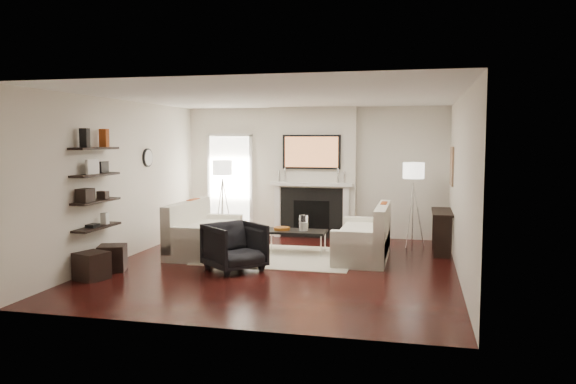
% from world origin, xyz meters
% --- Properties ---
extents(room_envelope, '(6.00, 6.00, 6.00)m').
position_xyz_m(room_envelope, '(0.00, 0.00, 1.35)').
color(room_envelope, black).
rests_on(room_envelope, ground).
extents(chimney_breast, '(1.80, 0.25, 2.70)m').
position_xyz_m(chimney_breast, '(0.00, 2.88, 1.35)').
color(chimney_breast, silver).
rests_on(chimney_breast, floor).
extents(fireplace_surround, '(1.30, 0.02, 1.04)m').
position_xyz_m(fireplace_surround, '(0.00, 2.74, 0.52)').
color(fireplace_surround, black).
rests_on(fireplace_surround, floor).
extents(firebox, '(0.75, 0.02, 0.65)m').
position_xyz_m(firebox, '(0.00, 2.73, 0.45)').
color(firebox, black).
rests_on(firebox, floor).
extents(mantel_pilaster_l, '(0.12, 0.08, 1.10)m').
position_xyz_m(mantel_pilaster_l, '(-0.72, 2.71, 0.55)').
color(mantel_pilaster_l, white).
rests_on(mantel_pilaster_l, floor).
extents(mantel_pilaster_r, '(0.12, 0.08, 1.10)m').
position_xyz_m(mantel_pilaster_r, '(0.72, 2.71, 0.55)').
color(mantel_pilaster_r, white).
rests_on(mantel_pilaster_r, floor).
extents(mantel_shelf, '(1.70, 0.18, 0.07)m').
position_xyz_m(mantel_shelf, '(0.00, 2.69, 1.12)').
color(mantel_shelf, white).
rests_on(mantel_shelf, chimney_breast).
extents(tv_body, '(1.20, 0.06, 0.70)m').
position_xyz_m(tv_body, '(0.00, 2.71, 1.78)').
color(tv_body, black).
rests_on(tv_body, chimney_breast).
extents(tv_screen, '(1.10, 0.00, 0.62)m').
position_xyz_m(tv_screen, '(0.00, 2.68, 1.78)').
color(tv_screen, '#BF723F').
rests_on(tv_screen, tv_body).
extents(candlestick_l_tall, '(0.04, 0.04, 0.30)m').
position_xyz_m(candlestick_l_tall, '(-0.55, 2.70, 1.30)').
color(candlestick_l_tall, silver).
rests_on(candlestick_l_tall, mantel_shelf).
extents(candlestick_l_short, '(0.04, 0.04, 0.24)m').
position_xyz_m(candlestick_l_short, '(-0.68, 2.70, 1.27)').
color(candlestick_l_short, silver).
rests_on(candlestick_l_short, mantel_shelf).
extents(candlestick_r_tall, '(0.04, 0.04, 0.30)m').
position_xyz_m(candlestick_r_tall, '(0.55, 2.70, 1.30)').
color(candlestick_r_tall, silver).
rests_on(candlestick_r_tall, mantel_shelf).
extents(candlestick_r_short, '(0.04, 0.04, 0.24)m').
position_xyz_m(candlestick_r_short, '(0.68, 2.70, 1.27)').
color(candlestick_r_short, silver).
rests_on(candlestick_r_short, mantel_shelf).
extents(hallway_panel, '(0.90, 0.02, 2.10)m').
position_xyz_m(hallway_panel, '(-1.85, 2.98, 1.05)').
color(hallway_panel, white).
rests_on(hallway_panel, floor).
extents(door_trim_l, '(0.06, 0.06, 2.16)m').
position_xyz_m(door_trim_l, '(-2.33, 2.96, 1.05)').
color(door_trim_l, white).
rests_on(door_trim_l, floor).
extents(door_trim_r, '(0.06, 0.06, 2.16)m').
position_xyz_m(door_trim_r, '(-1.37, 2.96, 1.05)').
color(door_trim_r, white).
rests_on(door_trim_r, floor).
extents(door_trim_top, '(1.02, 0.06, 0.06)m').
position_xyz_m(door_trim_top, '(-1.85, 2.96, 2.13)').
color(door_trim_top, white).
rests_on(door_trim_top, wall_back).
extents(rug, '(2.60, 2.00, 0.01)m').
position_xyz_m(rug, '(-0.19, 0.76, 0.01)').
color(rug, '#BFB49C').
rests_on(rug, floor).
extents(loveseat_left_base, '(0.85, 1.80, 0.42)m').
position_xyz_m(loveseat_left_base, '(-1.56, 0.73, 0.21)').
color(loveseat_left_base, silver).
rests_on(loveseat_left_base, floor).
extents(loveseat_left_back, '(0.18, 1.80, 0.80)m').
position_xyz_m(loveseat_left_back, '(-1.89, 0.73, 0.53)').
color(loveseat_left_back, silver).
rests_on(loveseat_left_back, floor).
extents(loveseat_left_arm_n, '(0.85, 0.18, 0.60)m').
position_xyz_m(loveseat_left_arm_n, '(-1.56, -0.08, 0.30)').
color(loveseat_left_arm_n, silver).
rests_on(loveseat_left_arm_n, floor).
extents(loveseat_left_arm_s, '(0.85, 0.18, 0.60)m').
position_xyz_m(loveseat_left_arm_s, '(-1.56, 1.54, 0.30)').
color(loveseat_left_arm_s, silver).
rests_on(loveseat_left_arm_s, floor).
extents(loveseat_left_cushion, '(0.63, 1.44, 0.10)m').
position_xyz_m(loveseat_left_cushion, '(-1.51, 0.73, 0.47)').
color(loveseat_left_cushion, silver).
rests_on(loveseat_left_cushion, loveseat_left_base).
extents(pillow_left_orange, '(0.10, 0.42, 0.42)m').
position_xyz_m(pillow_left_orange, '(-1.89, 1.03, 0.73)').
color(pillow_left_orange, '#963D12').
rests_on(pillow_left_orange, loveseat_left_cushion).
extents(pillow_left_charcoal, '(0.10, 0.40, 0.40)m').
position_xyz_m(pillow_left_charcoal, '(-1.89, 0.43, 0.72)').
color(pillow_left_charcoal, black).
rests_on(pillow_left_charcoal, loveseat_left_cushion).
extents(loveseat_right_base, '(0.85, 1.80, 0.42)m').
position_xyz_m(loveseat_right_base, '(1.23, 0.94, 0.21)').
color(loveseat_right_base, silver).
rests_on(loveseat_right_base, floor).
extents(loveseat_right_back, '(0.18, 1.80, 0.80)m').
position_xyz_m(loveseat_right_back, '(1.57, 0.94, 0.53)').
color(loveseat_right_back, silver).
rests_on(loveseat_right_back, floor).
extents(loveseat_right_arm_n, '(0.85, 0.18, 0.60)m').
position_xyz_m(loveseat_right_arm_n, '(1.23, 0.13, 0.30)').
color(loveseat_right_arm_n, silver).
rests_on(loveseat_right_arm_n, floor).
extents(loveseat_right_arm_s, '(0.85, 0.18, 0.60)m').
position_xyz_m(loveseat_right_arm_s, '(1.23, 1.75, 0.30)').
color(loveseat_right_arm_s, silver).
rests_on(loveseat_right_arm_s, floor).
extents(loveseat_right_cushion, '(0.63, 1.44, 0.10)m').
position_xyz_m(loveseat_right_cushion, '(1.18, 0.94, 0.47)').
color(loveseat_right_cushion, silver).
rests_on(loveseat_right_cushion, loveseat_right_base).
extents(pillow_right_orange, '(0.10, 0.42, 0.42)m').
position_xyz_m(pillow_right_orange, '(1.57, 1.24, 0.73)').
color(pillow_right_orange, '#963D12').
rests_on(pillow_right_orange, loveseat_right_cushion).
extents(pillow_right_charcoal, '(0.10, 0.40, 0.40)m').
position_xyz_m(pillow_right_charcoal, '(1.57, 0.64, 0.72)').
color(pillow_right_charcoal, black).
rests_on(pillow_right_charcoal, loveseat_right_cushion).
extents(coffee_table, '(1.10, 0.55, 0.04)m').
position_xyz_m(coffee_table, '(0.03, 1.07, 0.40)').
color(coffee_table, black).
rests_on(coffee_table, floor).
extents(coffee_leg_nw, '(0.02, 0.02, 0.38)m').
position_xyz_m(coffee_leg_nw, '(-0.47, 0.85, 0.19)').
color(coffee_leg_nw, silver).
rests_on(coffee_leg_nw, floor).
extents(coffee_leg_ne, '(0.02, 0.02, 0.38)m').
position_xyz_m(coffee_leg_ne, '(0.53, 0.85, 0.19)').
color(coffee_leg_ne, silver).
rests_on(coffee_leg_ne, floor).
extents(coffee_leg_sw, '(0.02, 0.02, 0.38)m').
position_xyz_m(coffee_leg_sw, '(-0.47, 1.29, 0.19)').
color(coffee_leg_sw, silver).
rests_on(coffee_leg_sw, floor).
extents(coffee_leg_se, '(0.02, 0.02, 0.38)m').
position_xyz_m(coffee_leg_se, '(0.53, 1.29, 0.19)').
color(coffee_leg_se, silver).
rests_on(coffee_leg_se, floor).
extents(hurricane_glass, '(0.16, 0.16, 0.28)m').
position_xyz_m(hurricane_glass, '(0.18, 1.07, 0.56)').
color(hurricane_glass, white).
rests_on(hurricane_glass, coffee_table).
extents(hurricane_candle, '(0.10, 0.10, 0.15)m').
position_xyz_m(hurricane_candle, '(0.18, 1.07, 0.50)').
color(hurricane_candle, white).
rests_on(hurricane_candle, coffee_table).
extents(copper_bowl, '(0.29, 0.29, 0.05)m').
position_xyz_m(copper_bowl, '(-0.22, 1.07, 0.45)').
color(copper_bowl, '#B5611E').
rests_on(copper_bowl, coffee_table).
extents(armchair, '(1.08, 1.08, 0.81)m').
position_xyz_m(armchair, '(-0.62, -0.39, 0.41)').
color(armchair, black).
rests_on(armchair, floor).
extents(lamp_left_post, '(0.02, 0.02, 1.20)m').
position_xyz_m(lamp_left_post, '(-1.85, 2.49, 0.60)').
color(lamp_left_post, silver).
rests_on(lamp_left_post, floor).
extents(lamp_left_shade, '(0.40, 0.40, 0.30)m').
position_xyz_m(lamp_left_shade, '(-1.85, 2.49, 1.45)').
color(lamp_left_shade, white).
rests_on(lamp_left_shade, lamp_left_post).
extents(lamp_left_leg_a, '(0.25, 0.02, 1.23)m').
position_xyz_m(lamp_left_leg_a, '(-1.74, 2.49, 0.60)').
color(lamp_left_leg_a, silver).
rests_on(lamp_left_leg_a, floor).
extents(lamp_left_leg_b, '(0.14, 0.22, 1.23)m').
position_xyz_m(lamp_left_leg_b, '(-1.91, 2.59, 0.60)').
color(lamp_left_leg_b, silver).
rests_on(lamp_left_leg_b, floor).
extents(lamp_left_leg_c, '(0.14, 0.22, 1.23)m').
position_xyz_m(lamp_left_leg_c, '(-1.91, 2.40, 0.60)').
color(lamp_left_leg_c, silver).
rests_on(lamp_left_leg_c, floor).
extents(lamp_right_post, '(0.02, 0.02, 1.20)m').
position_xyz_m(lamp_right_post, '(2.05, 2.24, 0.60)').
color(lamp_right_post, silver).
rests_on(lamp_right_post, floor).
extents(lamp_right_shade, '(0.40, 0.40, 0.30)m').
position_xyz_m(lamp_right_shade, '(2.05, 2.24, 1.45)').
color(lamp_right_shade, white).
rests_on(lamp_right_shade, lamp_right_post).
extents(lamp_right_leg_a, '(0.25, 0.02, 1.23)m').
position_xyz_m(lamp_right_leg_a, '(2.16, 2.24, 0.60)').
color(lamp_right_leg_a, silver).
rests_on(lamp_right_leg_a, floor).
extents(lamp_right_leg_b, '(0.14, 0.22, 1.23)m').
position_xyz_m(lamp_right_leg_b, '(2.00, 2.34, 0.60)').
color(lamp_right_leg_b, silver).
rests_on(lamp_right_leg_b, floor).
extents(lamp_right_leg_c, '(0.14, 0.22, 1.23)m').
position_xyz_m(lamp_right_leg_c, '(1.99, 2.15, 0.60)').
color(lamp_right_leg_c, silver).
rests_on(lamp_right_leg_c, floor).
extents(console_top, '(0.35, 1.20, 0.04)m').
position_xyz_m(console_top, '(2.57, 1.82, 0.73)').
color(console_top, black).
rests_on(console_top, floor).
extents(console_leg_n, '(0.30, 0.04, 0.71)m').
position_xyz_m(console_leg_n, '(2.57, 1.27, 0.35)').
color(console_leg_n, black).
rests_on(console_leg_n, floor).
extents(console_leg_s, '(0.30, 0.04, 0.71)m').
position_xyz_m(console_leg_s, '(2.57, 2.37, 0.35)').
color(console_leg_s, black).
rests_on(console_leg_s, floor).
extents(wall_art, '(0.03, 0.70, 0.70)m').
position_xyz_m(wall_art, '(2.73, 2.05, 1.55)').
color(wall_art, '#9C734E').
rests_on(wall_art, wall_right).
extents(shelf_bottom, '(0.25, 1.00, 0.03)m').
position_xyz_m(shelf_bottom, '(-2.62, -1.00, 0.70)').
color(shelf_bottom, black).
rests_on(shelf_bottom, wall_left).
extents(shelf_lower, '(0.25, 1.00, 0.04)m').
position_xyz_m(shelf_lower, '(-2.62, -1.00, 1.10)').
color(shelf_lower, black).
rests_on(shelf_lower, wall_left).
extents(shelf_upper, '(0.25, 1.00, 0.04)m').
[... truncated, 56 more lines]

